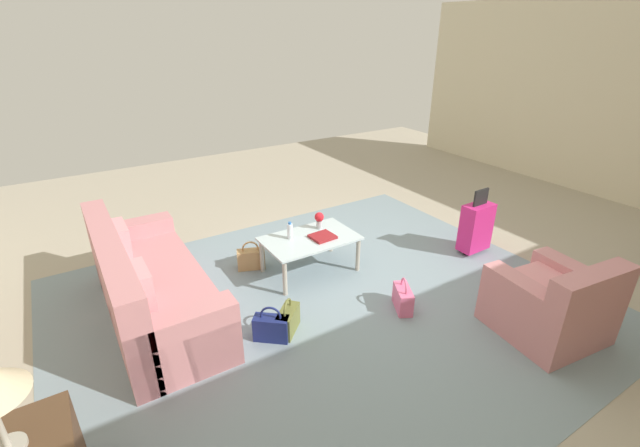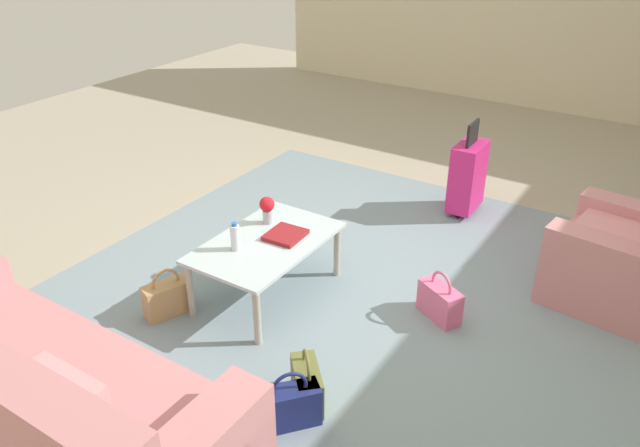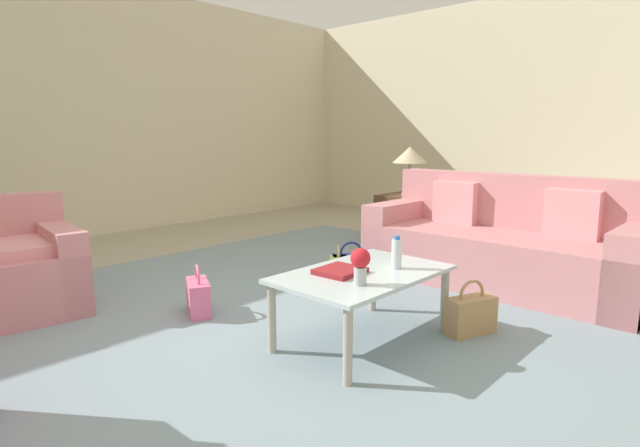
% 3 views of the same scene
% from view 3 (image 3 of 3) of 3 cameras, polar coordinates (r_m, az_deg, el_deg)
% --- Properties ---
extents(ground_plane, '(12.00, 12.00, 0.00)m').
position_cam_3_polar(ground_plane, '(3.21, -6.99, -12.88)').
color(ground_plane, '#A89E89').
extents(wall_back, '(10.24, 0.12, 3.10)m').
position_cam_3_polar(wall_back, '(6.62, -31.11, 11.27)').
color(wall_back, beige).
rests_on(wall_back, ground).
extents(wall_right, '(0.12, 8.00, 3.10)m').
position_cam_3_polar(wall_right, '(7.32, 25.32, 11.48)').
color(wall_right, beige).
rests_on(wall_right, ground).
extents(area_rug, '(5.20, 4.40, 0.01)m').
position_cam_3_polar(area_rug, '(3.72, -1.84, -9.44)').
color(area_rug, gray).
rests_on(area_rug, ground).
extents(couch, '(0.88, 2.23, 0.91)m').
position_cam_3_polar(couch, '(4.51, 20.18, -2.53)').
color(couch, '#C67F84').
rests_on(couch, ground).
extents(armchair, '(0.96, 0.96, 0.82)m').
position_cam_3_polar(armchair, '(4.17, -32.05, -4.72)').
color(armchair, '#C67F84').
rests_on(armchair, ground).
extents(coffee_table, '(1.06, 0.67, 0.44)m').
position_cam_3_polar(coffee_table, '(3.02, 4.94, -6.53)').
color(coffee_table, silver).
rests_on(coffee_table, ground).
extents(water_bottle, '(0.06, 0.06, 0.20)m').
position_cam_3_polar(water_bottle, '(3.08, 8.75, -3.40)').
color(water_bottle, silver).
rests_on(water_bottle, coffee_table).
extents(coffee_table_book, '(0.27, 0.25, 0.03)m').
position_cam_3_polar(coffee_table_book, '(2.96, 2.30, -5.43)').
color(coffee_table_book, maroon).
rests_on(coffee_table_book, coffee_table).
extents(flower_vase, '(0.11, 0.11, 0.21)m').
position_cam_3_polar(flower_vase, '(2.71, 4.63, -4.51)').
color(flower_vase, '#B2B7BC').
rests_on(flower_vase, coffee_table).
extents(side_table, '(0.60, 0.60, 0.54)m').
position_cam_3_polar(side_table, '(6.13, 10.03, 0.72)').
color(side_table, '#513823').
rests_on(side_table, ground).
extents(table_lamp, '(0.41, 0.41, 0.58)m').
position_cam_3_polar(table_lamp, '(6.05, 10.25, 7.60)').
color(table_lamp, '#ADA899').
rests_on(table_lamp, side_table).
extents(handbag_olive, '(0.33, 0.32, 0.36)m').
position_cam_3_polar(handbag_olive, '(4.15, 2.12, -5.55)').
color(handbag_olive, olive).
rests_on(handbag_olive, ground).
extents(handbag_tan, '(0.35, 0.25, 0.36)m').
position_cam_3_polar(handbag_tan, '(3.34, 16.83, -9.91)').
color(handbag_tan, tan).
rests_on(handbag_tan, ground).
extents(handbag_navy, '(0.34, 0.31, 0.36)m').
position_cam_3_polar(handbag_navy, '(4.29, 3.55, -5.03)').
color(handbag_navy, navy).
rests_on(handbag_navy, ground).
extents(handbag_pink, '(0.27, 0.35, 0.36)m').
position_cam_3_polar(handbag_pink, '(3.64, -13.73, -8.09)').
color(handbag_pink, pink).
rests_on(handbag_pink, ground).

